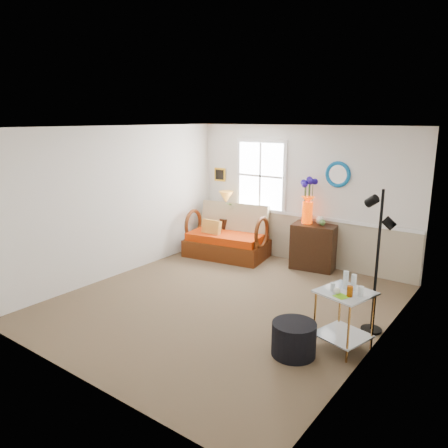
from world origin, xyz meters
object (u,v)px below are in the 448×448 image
Objects in this scene: lamp_stand at (226,233)px; ottoman at (294,339)px; side_table at (344,320)px; loveseat at (227,231)px; cabinet at (314,246)px; floor_lamp at (377,263)px.

ottoman is (3.18, -3.00, -0.15)m from lamp_stand.
side_table reaches higher than lamp_stand.
ottoman is (-0.40, -0.50, -0.16)m from side_table.
lamp_stand is at bearing 118.02° from loveseat.
cabinet is (2.04, -0.04, 0.07)m from lamp_stand.
lamp_stand is at bearing 169.70° from cabinet.
lamp_stand is 0.83× the size of cabinet.
lamp_stand is at bearing 136.64° from ottoman.
lamp_stand is 4.36m from side_table.
cabinet is at bearing 3.41° from loveseat.
loveseat reaches higher than side_table.
ottoman is at bearing -43.36° from lamp_stand.
ottoman is (2.85, -2.58, -0.32)m from loveseat.
floor_lamp is at bearing 76.69° from side_table.
side_table is at bearing -41.81° from loveseat.
loveseat is 3.86m from ottoman.
loveseat reaches higher than cabinet.
floor_lamp reaches higher than side_table.
loveseat reaches higher than ottoman.
cabinet is 1.15× the size of side_table.
loveseat is 2.19× the size of side_table.
floor_lamp is (0.15, 0.63, 0.58)m from side_table.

